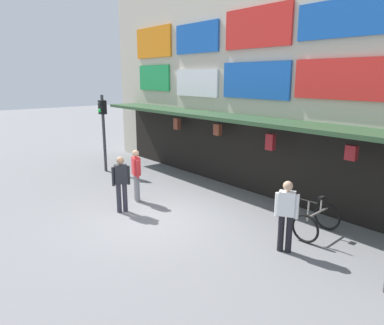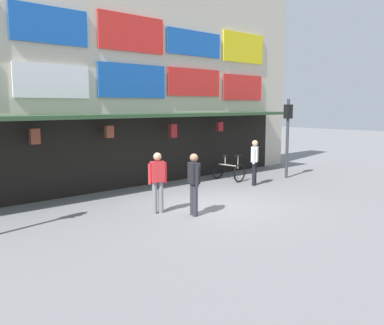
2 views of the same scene
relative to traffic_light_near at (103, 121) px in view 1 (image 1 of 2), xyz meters
The scene contains 7 objects.
ground_plane 6.34m from the traffic_light_near, 12.85° to the right, with size 80.00×80.00×0.00m, color slate.
shopfront 6.91m from the traffic_light_near, 29.10° to the left, with size 18.00×2.60×8.00m.
traffic_light_near is the anchor object (origin of this frame).
bicycle_parked 9.51m from the traffic_light_near, ahead, with size 0.79×1.20×1.05m.
pedestrian_in_blue 4.40m from the traffic_light_near, 12.68° to the right, with size 0.51×0.32×1.68m.
pedestrian_in_black 9.35m from the traffic_light_near, ahead, with size 0.47×0.37×1.68m.
pedestrian_in_red 5.16m from the traffic_light_near, 20.70° to the right, with size 0.33×0.50×1.68m.
Camera 1 is at (7.98, -5.24, 3.91)m, focal length 33.67 mm.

